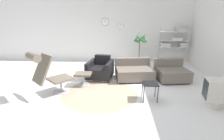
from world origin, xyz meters
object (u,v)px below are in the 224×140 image
object	(u,v)px
couch_low	(134,72)
potted_plant	(140,48)
armchair_red	(101,70)
couch_second	(171,73)
ottoman	(83,76)
lounge_chair	(47,71)
side_table	(150,85)
shelf_unit	(176,40)
crt_television	(216,92)

from	to	relation	value
couch_low	potted_plant	xyz separation A→B (m)	(0.33, 1.77, 0.47)
armchair_red	potted_plant	distance (m)	2.28
potted_plant	couch_second	bearing A→B (deg)	-64.54
armchair_red	ottoman	bearing A→B (deg)	66.57
lounge_chair	ottoman	size ratio (longest dim) A/B	2.45
ottoman	couch_low	size ratio (longest dim) A/B	0.37
side_table	potted_plant	distance (m)	3.28
potted_plant	shelf_unit	bearing A→B (deg)	14.29
ottoman	crt_television	xyz separation A→B (m)	(3.22, -1.14, 0.08)
couch_second	shelf_unit	size ratio (longest dim) A/B	0.63
armchair_red	side_table	xyz separation A→B (m)	(1.39, -1.55, 0.11)
couch_low	side_table	world-z (taller)	couch_low
couch_low	ottoman	bearing A→B (deg)	14.68
armchair_red	couch_second	world-z (taller)	armchair_red
potted_plant	shelf_unit	xyz separation A→B (m)	(1.54, 0.39, 0.31)
shelf_unit	lounge_chair	bearing A→B (deg)	-139.10
couch_low	crt_television	bearing A→B (deg)	125.38
armchair_red	couch_low	xyz separation A→B (m)	(1.10, -0.05, -0.03)
side_table	shelf_unit	world-z (taller)	shelf_unit
ottoman	side_table	distance (m)	2.01
potted_plant	couch_low	bearing A→B (deg)	-100.69
ottoman	potted_plant	world-z (taller)	potted_plant
couch_second	potted_plant	distance (m)	2.05
potted_plant	side_table	bearing A→B (deg)	-90.85
ottoman	couch_second	distance (m)	2.79
armchair_red	couch_second	xyz separation A→B (m)	(2.29, -0.08, -0.03)
lounge_chair	armchair_red	bearing A→B (deg)	95.02
crt_television	potted_plant	bearing A→B (deg)	30.82
potted_plant	ottoman	bearing A→B (deg)	-127.69
couch_second	side_table	bearing A→B (deg)	50.06
couch_second	crt_television	size ratio (longest dim) A/B	1.60
lounge_chair	armchair_red	size ratio (longest dim) A/B	1.16
lounge_chair	couch_low	bearing A→B (deg)	75.25
side_table	couch_low	bearing A→B (deg)	100.84
couch_second	potted_plant	bearing A→B (deg)	-72.67
ottoman	couch_low	bearing A→B (deg)	22.81
lounge_chair	couch_second	world-z (taller)	lounge_chair
lounge_chair	shelf_unit	bearing A→B (deg)	84.09
shelf_unit	armchair_red	bearing A→B (deg)	-144.64
side_table	crt_television	world-z (taller)	crt_television
lounge_chair	crt_television	size ratio (longest dim) A/B	1.79
couch_low	potted_plant	world-z (taller)	potted_plant
armchair_red	crt_television	world-z (taller)	armchair_red
couch_second	shelf_unit	xyz separation A→B (m)	(0.68, 2.20, 0.79)
couch_second	shelf_unit	world-z (taller)	shelf_unit
armchair_red	potted_plant	xyz separation A→B (m)	(1.44, 1.72, 0.45)
crt_television	shelf_unit	world-z (taller)	shelf_unit
couch_second	side_table	world-z (taller)	couch_second
couch_second	ottoman	bearing A→B (deg)	4.52
potted_plant	shelf_unit	world-z (taller)	shelf_unit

